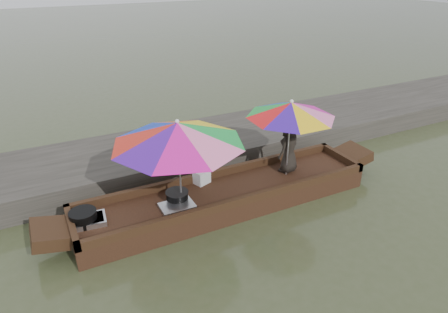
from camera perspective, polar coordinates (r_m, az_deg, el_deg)
name	(u,v)px	position (r m, az deg, el deg)	size (l,w,h in m)	color
water	(226,206)	(7.62, 0.34, -7.06)	(80.00, 80.00, 0.00)	#3A4225
dock	(183,150)	(9.26, -5.88, 0.96)	(22.00, 2.20, 0.50)	#2D2B26
boat_hull	(226,198)	(7.52, 0.35, -5.95)	(5.57, 1.20, 0.35)	black
cooking_pot	(83,218)	(6.87, -19.46, -8.22)	(0.44, 0.44, 0.23)	black
tray_crayfish	(87,221)	(6.90, -18.93, -8.70)	(0.58, 0.40, 0.09)	silver
tray_scallop	(177,206)	(6.97, -6.72, -7.05)	(0.58, 0.40, 0.06)	silver
charcoal_grill	(177,197)	(7.11, -6.70, -5.73)	(0.38, 0.38, 0.18)	black
supply_bag	(202,177)	(7.61, -3.20, -2.92)	(0.28, 0.22, 0.26)	silver
vendor	(289,147)	(7.95, 9.30, 1.33)	(0.52, 0.34, 1.06)	black
umbrella_bow	(179,163)	(6.75, -6.39, -0.90)	(2.25, 2.25, 1.55)	yellow
umbrella_stern	(289,139)	(7.71, 9.23, 2.52)	(1.68, 1.68, 1.55)	#E514A4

